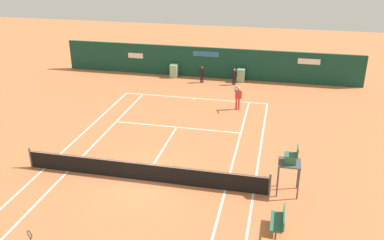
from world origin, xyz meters
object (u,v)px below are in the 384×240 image
object	(u,v)px
ball_kid_right_post	(202,73)
tennis_ball_by_sideline	(239,142)
ball_kid_centre_post	(234,76)
tennis_ball_mid_court	(96,137)
umpire_chair	(290,162)
player_bench	(279,220)
player_on_baseline	(238,96)

from	to	relation	value
ball_kid_right_post	tennis_ball_by_sideline	xyz separation A→B (m)	(4.22, -10.33, -0.75)
ball_kid_centre_post	tennis_ball_mid_court	xyz separation A→B (m)	(-6.72, -11.50, -0.74)
ball_kid_centre_post	ball_kid_right_post	world-z (taller)	ball_kid_right_post
umpire_chair	ball_kid_centre_post	size ratio (longest dim) A/B	1.77
ball_kid_right_post	player_bench	bearing A→B (deg)	113.50
player_bench	tennis_ball_mid_court	size ratio (longest dim) A/B	19.68
player_on_baseline	ball_kid_centre_post	xyz separation A→B (m)	(-0.90, 5.27, -0.19)
umpire_chair	tennis_ball_mid_court	xyz separation A→B (m)	(-11.08, 3.50, -1.56)
tennis_ball_by_sideline	umpire_chair	bearing A→B (deg)	-59.25
player_bench	tennis_ball_mid_court	bearing A→B (deg)	59.29
ball_kid_right_post	tennis_ball_mid_court	xyz separation A→B (m)	(-4.08, -11.50, -0.75)
tennis_ball_mid_court	tennis_ball_by_sideline	xyz separation A→B (m)	(8.30, 1.18, 0.00)
player_bench	tennis_ball_by_sideline	distance (m)	7.99
tennis_ball_mid_court	ball_kid_centre_post	bearing A→B (deg)	59.70
ball_kid_right_post	tennis_ball_mid_court	bearing A→B (deg)	73.45
player_bench	tennis_ball_by_sideline	world-z (taller)	player_bench
umpire_chair	tennis_ball_by_sideline	distance (m)	5.66
player_bench	ball_kid_right_post	world-z (taller)	ball_kid_right_post
tennis_ball_by_sideline	ball_kid_centre_post	bearing A→B (deg)	98.70
ball_kid_right_post	ball_kid_centre_post	bearing A→B (deg)	-177.00
player_on_baseline	tennis_ball_by_sideline	size ratio (longest dim) A/B	26.92
umpire_chair	ball_kid_centre_post	bearing A→B (deg)	16.21
player_on_baseline	tennis_ball_mid_court	size ratio (longest dim) A/B	26.92
tennis_ball_mid_court	player_bench	bearing A→B (deg)	-30.71
tennis_ball_by_sideline	ball_kid_right_post	bearing A→B (deg)	112.22
player_bench	ball_kid_right_post	size ratio (longest dim) A/B	0.98
ball_kid_right_post	tennis_ball_by_sideline	bearing A→B (deg)	115.22
ball_kid_right_post	player_on_baseline	bearing A→B (deg)	126.89
player_bench	ball_kid_right_post	bearing A→B (deg)	20.50
player_on_baseline	ball_kid_right_post	world-z (taller)	player_on_baseline
player_on_baseline	tennis_ball_mid_court	distance (m)	9.89
umpire_chair	player_on_baseline	distance (m)	10.35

